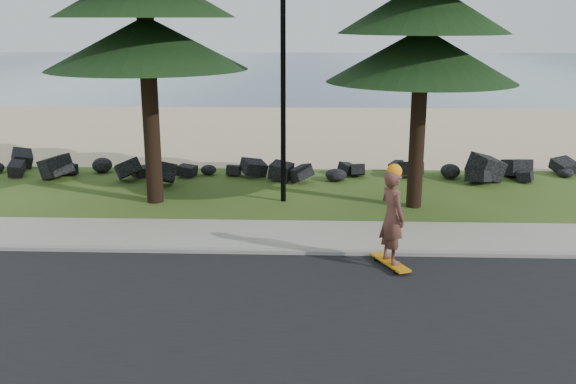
% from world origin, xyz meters
% --- Properties ---
extents(ground, '(160.00, 160.00, 0.00)m').
position_xyz_m(ground, '(0.00, 0.00, 0.00)').
color(ground, '#304C17').
rests_on(ground, ground).
extents(road, '(160.00, 7.00, 0.02)m').
position_xyz_m(road, '(0.00, -4.50, 0.01)').
color(road, black).
rests_on(road, ground).
extents(kerb, '(160.00, 0.20, 0.10)m').
position_xyz_m(kerb, '(0.00, -0.90, 0.05)').
color(kerb, gray).
rests_on(kerb, ground).
extents(sidewalk, '(160.00, 2.00, 0.08)m').
position_xyz_m(sidewalk, '(0.00, 0.20, 0.04)').
color(sidewalk, gray).
rests_on(sidewalk, ground).
extents(beach_sand, '(160.00, 15.00, 0.01)m').
position_xyz_m(beach_sand, '(0.00, 14.50, 0.01)').
color(beach_sand, tan).
rests_on(beach_sand, ground).
extents(ocean, '(160.00, 58.00, 0.01)m').
position_xyz_m(ocean, '(0.00, 51.00, 0.00)').
color(ocean, '#364B67').
rests_on(ocean, ground).
extents(seawall_boulders, '(60.00, 2.40, 1.10)m').
position_xyz_m(seawall_boulders, '(0.00, 5.60, 0.00)').
color(seawall_boulders, black).
rests_on(seawall_boulders, ground).
extents(lamp_post, '(0.25, 0.14, 8.14)m').
position_xyz_m(lamp_post, '(0.00, 3.20, 4.13)').
color(lamp_post, black).
rests_on(lamp_post, ground).
extents(skateboarder, '(0.73, 1.15, 2.12)m').
position_xyz_m(skateboarder, '(2.37, -1.57, 1.07)').
color(skateboarder, '#C67C0B').
rests_on(skateboarder, ground).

